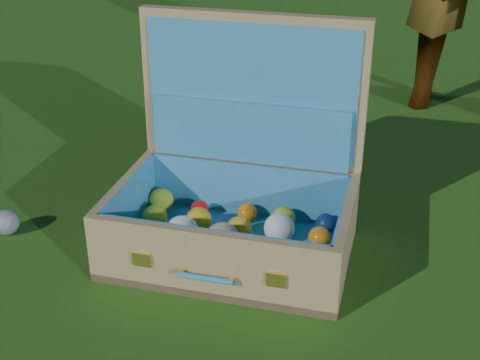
{
  "coord_description": "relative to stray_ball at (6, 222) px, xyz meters",
  "views": [
    {
      "loc": [
        0.25,
        -1.36,
        0.85
      ],
      "look_at": [
        -0.14,
        -0.04,
        0.16
      ],
      "focal_mm": 50.0,
      "sensor_mm": 36.0,
      "label": 1
    }
  ],
  "objects": [
    {
      "name": "ground",
      "position": [
        0.7,
        0.18,
        -0.03
      ],
      "size": [
        60.0,
        60.0,
        0.0
      ],
      "primitive_type": "plane",
      "color": "#215114",
      "rests_on": "ground"
    },
    {
      "name": "stray_ball",
      "position": [
        0.0,
        0.0,
        0.0
      ],
      "size": [
        0.06,
        0.06,
        0.06
      ],
      "primitive_type": "sphere",
      "color": "#396394",
      "rests_on": "ground"
    },
    {
      "name": "suitcase",
      "position": [
        0.55,
        0.13,
        0.11
      ],
      "size": [
        0.55,
        0.42,
        0.52
      ],
      "rotation": [
        0.0,
        0.0,
        0.03
      ],
      "color": "tan",
      "rests_on": "ground"
    }
  ]
}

